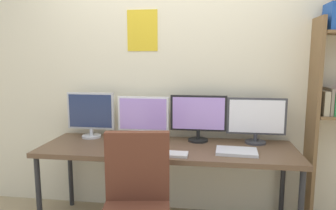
# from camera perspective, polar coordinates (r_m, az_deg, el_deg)

# --- Properties ---
(wall_back) EXTENTS (4.55, 0.11, 2.60)m
(wall_back) POSITION_cam_1_polar(r_m,az_deg,el_deg) (2.96, 0.99, 5.11)
(wall_back) COLOR beige
(wall_back) RESTS_ON ground_plane
(desk) EXTENTS (2.15, 0.68, 0.74)m
(desk) POSITION_cam_1_polar(r_m,az_deg,el_deg) (2.66, -0.15, -8.75)
(desk) COLOR brown
(desk) RESTS_ON ground_plane
(monitor_far_left) EXTENTS (0.45, 0.18, 0.43)m
(monitor_far_left) POSITION_cam_1_polar(r_m,az_deg,el_deg) (2.99, -14.07, -1.58)
(monitor_far_left) COLOR silver
(monitor_far_left) RESTS_ON desk
(monitor_center_left) EXTENTS (0.47, 0.18, 0.40)m
(monitor_center_left) POSITION_cam_1_polar(r_m,az_deg,el_deg) (2.84, -4.59, -2.16)
(monitor_center_left) COLOR silver
(monitor_center_left) RESTS_ON desk
(monitor_center_right) EXTENTS (0.50, 0.18, 0.42)m
(monitor_center_right) POSITION_cam_1_polar(r_m,az_deg,el_deg) (2.77, 5.63, -2.07)
(monitor_center_right) COLOR black
(monitor_center_right) RESTS_ON desk
(monitor_far_right) EXTENTS (0.51, 0.18, 0.40)m
(monitor_far_right) POSITION_cam_1_polar(r_m,az_deg,el_deg) (2.80, 15.97, -2.51)
(monitor_far_right) COLOR #38383D
(monitor_far_right) RESTS_ON desk
(keyboard_main) EXTENTS (0.39, 0.13, 0.02)m
(keyboard_main) POSITION_cam_1_polar(r_m,az_deg,el_deg) (2.42, -0.93, -8.98)
(keyboard_main) COLOR silver
(keyboard_main) RESTS_ON desk
(computer_mouse) EXTENTS (0.06, 0.10, 0.03)m
(computer_mouse) POSITION_cam_1_polar(r_m,az_deg,el_deg) (2.51, -9.10, -8.34)
(computer_mouse) COLOR #38383D
(computer_mouse) RESTS_ON desk
(laptop_closed) EXTENTS (0.33, 0.24, 0.02)m
(laptop_closed) POSITION_cam_1_polar(r_m,az_deg,el_deg) (2.53, 12.54, -8.37)
(laptop_closed) COLOR silver
(laptop_closed) RESTS_ON desk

